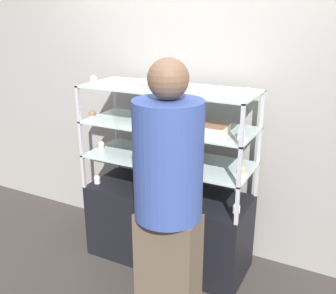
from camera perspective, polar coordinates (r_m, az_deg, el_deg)
ground_plane at (r=3.49m, az=0.00°, el=-15.82°), size 20.00×20.00×0.00m
back_wall at (r=3.29m, az=3.23°, el=6.87°), size 8.00×0.05×2.60m
display_base at (r=3.32m, az=0.00°, el=-11.36°), size 1.32×0.51×0.63m
display_riser_lower at (r=3.06m, az=0.00°, el=-2.00°), size 1.32×0.51×0.28m
display_riser_middle at (r=2.97m, az=0.00°, el=3.01°), size 1.32×0.51×0.28m
display_riser_upper at (r=2.91m, az=0.00°, el=8.30°), size 1.32×0.51×0.28m
layer_cake_centerpiece at (r=3.04m, az=2.66°, el=-0.90°), size 0.20×0.20×0.10m
sheet_cake_frosted at (r=2.78m, az=5.99°, el=2.77°), size 0.26×0.18×0.07m
cupcake_0 at (r=3.35m, az=-10.24°, el=-4.63°), size 0.05×0.05×0.07m
cupcake_1 at (r=3.12m, az=-0.27°, el=-6.18°), size 0.05×0.05×0.07m
cupcake_2 at (r=2.88m, az=9.90°, el=-8.74°), size 0.05×0.05×0.07m
price_tag_0 at (r=2.91m, az=0.34°, el=-8.40°), size 0.04×0.00×0.04m
cupcake_3 at (r=3.33m, az=-9.67°, el=0.32°), size 0.05×0.05×0.07m
cupcake_4 at (r=3.03m, az=-4.52°, el=-1.34°), size 0.05×0.05×0.07m
cupcake_5 at (r=2.80m, az=10.73°, el=-3.39°), size 0.05×0.05×0.07m
price_tag_1 at (r=2.91m, az=-4.27°, el=-2.41°), size 0.04×0.00×0.04m
cupcake_6 at (r=3.18m, az=-10.93°, el=4.64°), size 0.06×0.06×0.07m
cupcake_7 at (r=2.88m, az=-0.67°, el=3.50°), size 0.06×0.06×0.07m
cupcake_8 at (r=2.68m, az=10.53°, el=1.96°), size 0.06×0.06×0.07m
price_tag_2 at (r=2.56m, az=8.16°, el=0.95°), size 0.04×0.00×0.04m
cupcake_9 at (r=3.12m, az=-10.75°, el=9.61°), size 0.05×0.05×0.07m
cupcake_10 at (r=2.90m, az=-4.93°, el=9.14°), size 0.05×0.05×0.07m
cupcake_11 at (r=2.76m, az=2.94°, el=8.67°), size 0.05×0.05×0.07m
cupcake_12 at (r=2.63m, az=11.50°, el=7.79°), size 0.05×0.05×0.07m
price_tag_3 at (r=2.59m, az=2.21°, el=7.78°), size 0.04×0.00×0.04m
donut_glazed at (r=3.06m, az=-3.50°, el=9.44°), size 0.14×0.14×0.04m
customer_figure at (r=2.38m, az=0.03°, el=-7.21°), size 0.41×0.41×1.77m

